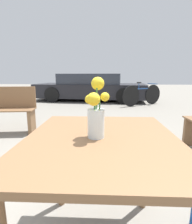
% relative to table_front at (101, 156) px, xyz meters
% --- Properties ---
extents(table_front, '(0.81, 0.92, 0.74)m').
position_rel_table_front_xyz_m(table_front, '(0.00, 0.00, 0.00)').
color(table_front, brown).
rests_on(table_front, ground_plane).
extents(flower_vase, '(0.12, 0.15, 0.31)m').
position_rel_table_front_xyz_m(flower_vase, '(-0.03, -0.01, 0.23)').
color(flower_vase, silver).
rests_on(flower_vase, table_front).
extents(bicycle, '(1.49, 0.99, 0.83)m').
position_rel_table_front_xyz_m(bicycle, '(1.29, 5.44, -0.26)').
color(bicycle, black).
rests_on(bicycle, ground_plane).
extents(parked_car, '(4.69, 2.21, 1.12)m').
position_rel_table_front_xyz_m(parked_car, '(-0.67, 6.67, -0.09)').
color(parked_car, black).
rests_on(parked_car, ground_plane).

